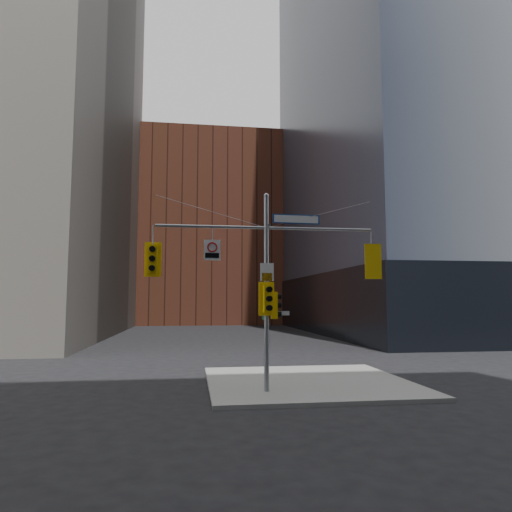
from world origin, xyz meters
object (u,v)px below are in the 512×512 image
object	(u,v)px
traffic_light_pole_side	(275,305)
traffic_light_west_arm	(153,259)
signal_assembly	(266,271)
traffic_light_pole_front	(268,299)
regulatory_sign_arm	(212,249)
street_sign_blade	(296,219)
traffic_light_east_arm	(372,262)

from	to	relation	value
traffic_light_pole_side	traffic_light_west_arm	bearing A→B (deg)	92.27
signal_assembly	traffic_light_pole_front	xyz separation A→B (m)	(-0.00, -0.27, -1.01)
regulatory_sign_arm	traffic_light_pole_front	bearing A→B (deg)	-10.15
regulatory_sign_arm	street_sign_blade	bearing A→B (deg)	-2.58
traffic_light_east_arm	traffic_light_pole_front	world-z (taller)	traffic_light_east_arm
street_sign_blade	traffic_light_east_arm	bearing A→B (deg)	-2.79
regulatory_sign_arm	signal_assembly	bearing A→B (deg)	-2.42
traffic_light_east_arm	traffic_light_pole_side	world-z (taller)	traffic_light_east_arm
traffic_light_pole_front	regulatory_sign_arm	distance (m)	2.66
street_sign_blade	signal_assembly	bearing A→B (deg)	177.42
signal_assembly	traffic_light_pole_front	world-z (taller)	signal_assembly
traffic_light_pole_front	regulatory_sign_arm	size ratio (longest dim) A/B	1.63
traffic_light_west_arm	traffic_light_east_arm	world-z (taller)	traffic_light_east_arm
signal_assembly	traffic_light_east_arm	xyz separation A→B (m)	(4.01, 0.00, 0.38)
traffic_light_pole_front	signal_assembly	bearing A→B (deg)	82.30
traffic_light_pole_side	traffic_light_pole_front	distance (m)	0.48
traffic_light_east_arm	traffic_light_pole_side	distance (m)	4.03
traffic_light_east_arm	street_sign_blade	distance (m)	3.28
traffic_light_west_arm	regulatory_sign_arm	size ratio (longest dim) A/B	1.67
signal_assembly	regulatory_sign_arm	bearing A→B (deg)	-179.41
signal_assembly	traffic_light_pole_front	bearing A→B (deg)	-90.16
signal_assembly	street_sign_blade	world-z (taller)	signal_assembly
traffic_light_west_arm	traffic_light_pole_side	xyz separation A→B (m)	(4.38, -0.01, -1.63)
traffic_light_west_arm	traffic_light_east_arm	bearing A→B (deg)	-0.47
traffic_light_pole_side	street_sign_blade	bearing A→B (deg)	-87.79
traffic_light_east_arm	street_sign_blade	xyz separation A→B (m)	(-2.89, 0.00, 1.55)
signal_assembly	traffic_light_pole_front	size ratio (longest dim) A/B	6.64
signal_assembly	traffic_light_pole_side	world-z (taller)	signal_assembly
traffic_light_east_arm	traffic_light_pole_side	xyz separation A→B (m)	(-3.69, 0.00, -1.63)
traffic_light_pole_front	street_sign_blade	size ratio (longest dim) A/B	0.67
signal_assembly	traffic_light_east_arm	distance (m)	4.03
signal_assembly	regulatory_sign_arm	xyz separation A→B (m)	(-1.97, -0.02, 0.76)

